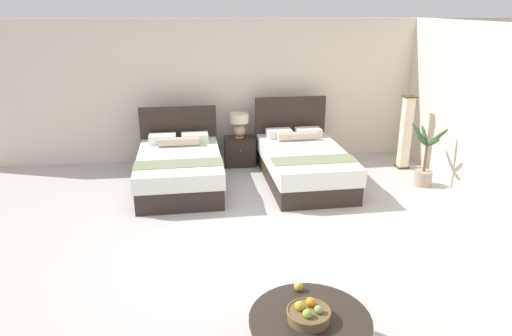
% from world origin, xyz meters
% --- Properties ---
extents(ground_plane, '(10.38, 10.36, 0.02)m').
position_xyz_m(ground_plane, '(0.00, 0.00, -0.01)').
color(ground_plane, '#B5B0AB').
extents(wall_back, '(10.38, 0.12, 2.56)m').
position_xyz_m(wall_back, '(0.00, 3.38, 1.28)').
color(wall_back, beige).
rests_on(wall_back, ground).
extents(wall_side_right, '(0.12, 5.96, 2.56)m').
position_xyz_m(wall_side_right, '(3.39, 0.40, 1.28)').
color(wall_side_right, beige).
rests_on(wall_side_right, ground).
extents(bed_near_window, '(1.37, 2.08, 1.11)m').
position_xyz_m(bed_near_window, '(-1.01, 1.97, 0.31)').
color(bed_near_window, '#2C231C').
rests_on(bed_near_window, ground).
extents(bed_near_corner, '(1.34, 2.24, 1.22)m').
position_xyz_m(bed_near_corner, '(1.00, 1.97, 0.32)').
color(bed_near_corner, '#2C231C').
rests_on(bed_near_corner, ground).
extents(nightstand, '(0.55, 0.43, 0.51)m').
position_xyz_m(nightstand, '(0.03, 2.93, 0.26)').
color(nightstand, '#2C231C').
rests_on(nightstand, ground).
extents(table_lamp, '(0.33, 0.33, 0.44)m').
position_xyz_m(table_lamp, '(0.03, 2.95, 0.79)').
color(table_lamp, tan).
rests_on(table_lamp, nightstand).
extents(coffee_table, '(0.98, 0.98, 0.42)m').
position_xyz_m(coffee_table, '(0.17, -2.07, 0.33)').
color(coffee_table, '#2C231C').
rests_on(coffee_table, ground).
extents(fruit_bowl, '(0.35, 0.35, 0.16)m').
position_xyz_m(fruit_bowl, '(0.15, -2.09, 0.48)').
color(fruit_bowl, brown).
rests_on(fruit_bowl, coffee_table).
extents(loose_apple, '(0.08, 0.08, 0.08)m').
position_xyz_m(loose_apple, '(0.15, -1.69, 0.46)').
color(loose_apple, gold).
rests_on(loose_apple, coffee_table).
extents(floor_lamp_corner, '(0.20, 0.20, 1.30)m').
position_xyz_m(floor_lamp_corner, '(2.93, 2.41, 0.65)').
color(floor_lamp_corner, '#453515').
rests_on(floor_lamp_corner, ground).
extents(potted_palm, '(0.58, 0.59, 1.03)m').
position_xyz_m(potted_palm, '(2.90, 1.56, 0.30)').
color(potted_palm, tan).
rests_on(potted_palm, ground).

